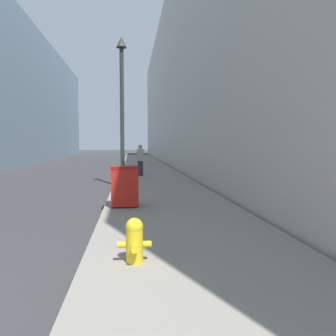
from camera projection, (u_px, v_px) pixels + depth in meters
sidewalk_right at (148, 172)px, 20.48m from camera, size 3.61×60.00×0.15m
building_right_stone at (233, 83)px, 28.78m from camera, size 12.00×60.00×14.34m
fire_hydrant at (134, 239)px, 4.62m from camera, size 0.48×0.36×0.64m
trash_bin at (125, 186)px, 8.74m from camera, size 0.73×0.59×1.09m
lamppost at (122, 101)px, 13.46m from camera, size 0.42×0.42×6.02m
pedestrian_on_sidewalk at (140, 160)px, 17.22m from camera, size 0.33×0.22×1.65m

